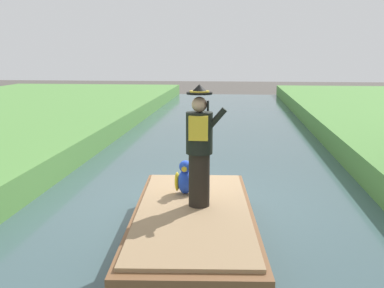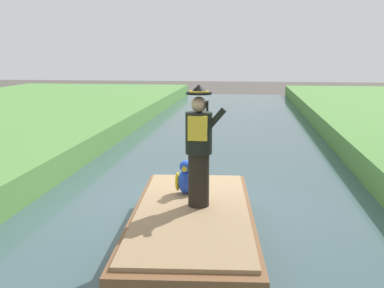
{
  "view_description": "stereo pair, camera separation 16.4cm",
  "coord_description": "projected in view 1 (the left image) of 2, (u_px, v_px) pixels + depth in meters",
  "views": [
    {
      "loc": [
        0.61,
        -8.26,
        3.02
      ],
      "look_at": [
        -0.07,
        -1.3,
        1.61
      ],
      "focal_mm": 42.75,
      "sensor_mm": 36.0,
      "label": 1
    },
    {
      "loc": [
        0.77,
        -8.24,
        3.02
      ],
      "look_at": [
        -0.07,
        -1.3,
        1.61
      ],
      "focal_mm": 42.75,
      "sensor_mm": 36.0,
      "label": 2
    }
  ],
  "objects": [
    {
      "name": "canal_water",
      "position": [
        202.0,
        211.0,
        8.7
      ],
      "size": [
        6.81,
        48.0,
        0.1
      ],
      "primitive_type": "cube",
      "color": "#3D565B",
      "rests_on": "ground"
    },
    {
      "name": "ground_plane",
      "position": [
        202.0,
        213.0,
        8.71
      ],
      "size": [
        80.0,
        80.0,
        0.0
      ],
      "primitive_type": "plane",
      "color": "#4C4742"
    },
    {
      "name": "boat",
      "position": [
        193.0,
        228.0,
        6.91
      ],
      "size": [
        2.11,
        4.32,
        0.61
      ],
      "color": "brown",
      "rests_on": "canal_water"
    },
    {
      "name": "person_pirate",
      "position": [
        199.0,
        146.0,
        6.83
      ],
      "size": [
        0.61,
        0.42,
        1.85
      ],
      "rotation": [
        0.0,
        0.0,
        0.19
      ],
      "color": "black",
      "rests_on": "boat"
    },
    {
      "name": "parrot_plush",
      "position": [
        185.0,
        179.0,
        7.56
      ],
      "size": [
        0.36,
        0.35,
        0.57
      ],
      "color": "blue",
      "rests_on": "boat"
    }
  ]
}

